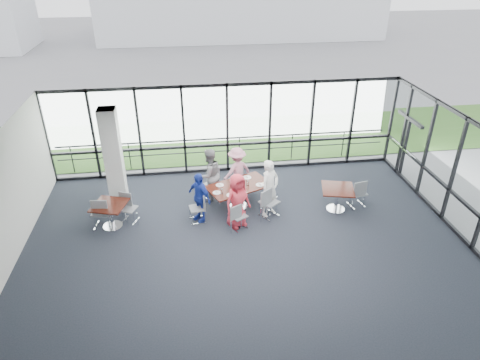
{
  "coord_description": "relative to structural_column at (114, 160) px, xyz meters",
  "views": [
    {
      "loc": [
        -1.44,
        -8.76,
        7.18
      ],
      "look_at": [
        0.06,
        2.19,
        1.1
      ],
      "focal_mm": 32.0,
      "sensor_mm": 36.0,
      "label": 1
    }
  ],
  "objects": [
    {
      "name": "chair_main_fl",
      "position": [
        2.86,
        0.15,
        -1.14
      ],
      "size": [
        0.62,
        0.62,
        0.91
      ],
      "primitive_type": null,
      "rotation": [
        0.0,
        0.0,
        3.74
      ],
      "color": "gray",
      "rests_on": "ground"
    },
    {
      "name": "diner_near_right",
      "position": [
        4.51,
        -1.06,
        -0.71
      ],
      "size": [
        0.8,
        0.77,
        1.78
      ],
      "primitive_type": "imported",
      "rotation": [
        0.0,
        0.0,
        0.63
      ],
      "color": "white",
      "rests_on": "ground"
    },
    {
      "name": "chair_main_nr",
      "position": [
        4.49,
        -1.17,
        -1.11
      ],
      "size": [
        0.67,
        0.67,
        0.98
      ],
      "primitive_type": null,
      "rotation": [
        0.0,
        0.0,
        0.64
      ],
      "color": "gray",
      "rests_on": "ground"
    },
    {
      "name": "tumbler_d",
      "position": [
        3.1,
        -0.92,
        -0.77
      ],
      "size": [
        0.08,
        0.08,
        0.15
      ],
      "primitive_type": "cylinder",
      "color": "white",
      "rests_on": "main_table"
    },
    {
      "name": "tumbler_c",
      "position": [
        3.55,
        -0.24,
        -0.77
      ],
      "size": [
        0.08,
        0.08,
        0.15
      ],
      "primitive_type": "cylinder",
      "color": "white",
      "rests_on": "main_table"
    },
    {
      "name": "chair_main_nl",
      "position": [
        3.5,
        -1.68,
        -1.18
      ],
      "size": [
        0.55,
        0.55,
        0.83
      ],
      "primitive_type": null,
      "rotation": [
        0.0,
        0.0,
        0.53
      ],
      "color": "gray",
      "rests_on": "ground"
    },
    {
      "name": "plate_fr",
      "position": [
        3.98,
        -0.07,
        -0.84
      ],
      "size": [
        0.28,
        0.28,
        0.01
      ],
      "primitive_type": "cylinder",
      "color": "white",
      "rests_on": "main_table"
    },
    {
      "name": "apron",
      "position": [
        3.6,
        7.0,
        -1.62
      ],
      "size": [
        80.0,
        70.0,
        0.02
      ],
      "primitive_type": "cube",
      "color": "slate",
      "rests_on": "ground"
    },
    {
      "name": "exit_door",
      "position": [
        9.6,
        0.75,
        -0.55
      ],
      "size": [
        0.12,
        1.6,
        2.1
      ],
      "primitive_type": "cube",
      "color": "black",
      "rests_on": "ground"
    },
    {
      "name": "structural_column",
      "position": [
        0.0,
        0.0,
        0.0
      ],
      "size": [
        0.5,
        0.5,
        3.2
      ],
      "primitive_type": "cube",
      "color": "silver",
      "rests_on": "ground"
    },
    {
      "name": "diner_far_left",
      "position": [
        2.81,
        0.06,
        -0.73
      ],
      "size": [
        1.0,
        0.88,
        1.74
      ],
      "primitive_type": "imported",
      "rotation": [
        0.0,
        0.0,
        3.68
      ],
      "color": "gray",
      "rests_on": "ground"
    },
    {
      "name": "menu_b",
      "position": [
        4.57,
        -0.47,
        -0.85
      ],
      "size": [
        0.37,
        0.33,
        0.0
      ],
      "primitive_type": "cube",
      "rotation": [
        0.0,
        0.0,
        0.44
      ],
      "color": "silver",
      "rests_on": "main_table"
    },
    {
      "name": "diner_end",
      "position": [
        2.43,
        -1.08,
        -0.83
      ],
      "size": [
        0.94,
        1.02,
        1.54
      ],
      "primitive_type": "imported",
      "rotation": [
        0.0,
        0.0,
        -0.91
      ],
      "color": "#1A309D",
      "rests_on": "ground"
    },
    {
      "name": "chair_main_end",
      "position": [
        2.35,
        -1.14,
        -1.17
      ],
      "size": [
        0.48,
        0.48,
        0.87
      ],
      "primitive_type": null,
      "rotation": [
        0.0,
        0.0,
        -1.42
      ],
      "color": "gray",
      "rests_on": "ground"
    },
    {
      "name": "plate_nl",
      "position": [
        3.36,
        -1.07,
        -0.84
      ],
      "size": [
        0.27,
        0.27,
        0.01
      ],
      "primitive_type": "cylinder",
      "color": "white",
      "rests_on": "main_table"
    },
    {
      "name": "condiment_caddy",
      "position": [
        3.63,
        -0.47,
        -0.83
      ],
      "size": [
        0.1,
        0.07,
        0.04
      ],
      "primitive_type": "cube",
      "color": "black",
      "rests_on": "main_table"
    },
    {
      "name": "curtain_wall_right",
      "position": [
        9.6,
        -3.0,
        0.0
      ],
      "size": [
        0.1,
        10.0,
        3.2
      ],
      "primitive_type": "cube",
      "color": "white",
      "rests_on": "ground"
    },
    {
      "name": "plate_nr",
      "position": [
        4.3,
        -0.58,
        -0.84
      ],
      "size": [
        0.25,
        0.25,
        0.01
      ],
      "primitive_type": "cylinder",
      "color": "white",
      "rests_on": "main_table"
    },
    {
      "name": "ketchup_bottle",
      "position": [
        3.67,
        -0.5,
        -0.76
      ],
      "size": [
        0.06,
        0.06,
        0.18
      ],
      "primitive_type": "cylinder",
      "color": "#B21912",
      "rests_on": "main_table"
    },
    {
      "name": "plate_fl",
      "position": [
        3.09,
        -0.43,
        -0.84
      ],
      "size": [
        0.25,
        0.25,
        0.01
      ],
      "primitive_type": "cylinder",
      "color": "white",
      "rests_on": "main_table"
    },
    {
      "name": "chair_spare_lb",
      "position": [
        0.37,
        -0.89,
        -1.17
      ],
      "size": [
        0.56,
        0.56,
        0.86
      ],
      "primitive_type": null,
      "rotation": [
        0.0,
        0.0,
        2.72
      ],
      "color": "gray",
      "rests_on": "ground"
    },
    {
      "name": "diner_near_left",
      "position": [
        3.49,
        -1.52,
        -0.77
      ],
      "size": [
        0.96,
        0.86,
        1.65
      ],
      "primitive_type": "imported",
      "rotation": [
        0.0,
        0.0,
        0.52
      ],
      "color": "#D53241",
      "rests_on": "ground"
    },
    {
      "name": "menu_a",
      "position": [
        3.7,
        -1.02,
        -0.85
      ],
      "size": [
        0.34,
        0.35,
        0.0
      ],
      "primitive_type": "cube",
      "rotation": [
        0.0,
        0.0,
        0.88
      ],
      "color": "silver",
      "rests_on": "main_table"
    },
    {
      "name": "side_table_left",
      "position": [
        -0.12,
        -1.1,
        -0.96
      ],
      "size": [
        1.12,
        1.12,
        0.75
      ],
      "rotation": [
        0.0,
        0.0,
        -0.3
      ],
      "color": "#37160C",
      "rests_on": "ground"
    },
    {
      "name": "ceiling",
      "position": [
        3.6,
        -3.0,
        1.6
      ],
      "size": [
        12.0,
        10.0,
        0.04
      ],
      "primitive_type": "cube",
      "color": "white",
      "rests_on": "ground"
    },
    {
      "name": "chair_spare_r",
      "position": [
        7.33,
        -0.97,
        -1.14
      ],
      "size": [
        0.53,
        0.53,
        0.93
      ],
      "primitive_type": null,
      "rotation": [
        0.0,
        0.0,
        0.19
      ],
      "color": "gray",
      "rests_on": "ground"
    },
    {
      "name": "tumbler_a",
      "position": [
        3.54,
        -0.83,
        -0.78
      ],
      "size": [
        0.07,
        0.07,
        0.13
      ],
      "primitive_type": "cylinder",
      "color": "white",
      "rests_on": "main_table"
    },
    {
      "name": "curtain_wall_back",
      "position": [
        3.6,
        2.0,
        0.0
      ],
      "size": [
        12.0,
        0.1,
        3.2
      ],
      "primitive_type": "cube",
      "color": "white",
      "rests_on": "ground"
    },
    {
      "name": "guard_rail",
      "position": [
        3.6,
        2.6,
        -1.1
      ],
      "size": [
        12.0,
        0.06,
        0.06
      ],
      "primitive_type": "cylinder",
      "rotation": [
        0.0,
        1.57,
        0.0
      ],
      "color": "#2D2D33",
      "rests_on": "ground"
    },
    {
      "name": "grass_strip",
      "position": [
        3.6,
        5.0,
        -1.59
      ],
      "size": [
        80.0,
        5.0,
        0.01
      ],
      "primitive_type": "cube",
      "color": "#2E5F1B",
      "rests_on": "ground"
    },
    {
      "name": "green_bottle",
      "position": [
        3.77,
        -0.45,
        -0.75
      ],
      "size": [
        0.05,
        0.05,
        0.2
      ],
      "primitive_type": "cylinder",
      "color": "#267032",
      "rests_on": "main_table"
    },
    {
      "name": "tumbler_b",
      "position": [
        3.93,
        -0.55,
        -0.78
      ],
      "size": [
        0.07,
        0.07,
        0.14
      ],
      "primitive_type": "cylinder",
      "color": "white",
      "rests_on": "main_table"
    },
    {
      "name": "chair_spare_la",
      "position": [
        -0.39,
        -1.05,
        -1.11
      ],
      "size": [
        0.54,
        0.54,
        0.97
      ],
      "primitive_type": null,
      "rotation": [
        0.0,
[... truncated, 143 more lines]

